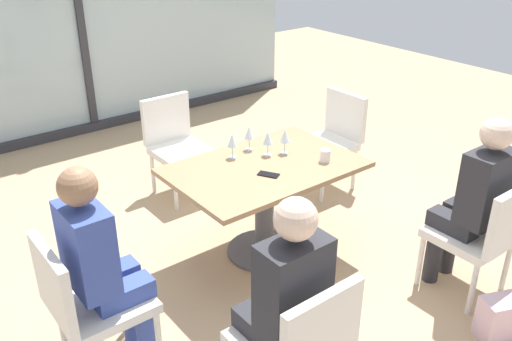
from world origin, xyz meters
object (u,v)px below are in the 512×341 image
person_front_right (475,197)px  person_side_end (101,260)px  dining_table_main (265,188)px  chair_front_right (484,232)px  handbag_0 (504,318)px  wine_glass_2 (249,133)px  coffee_cup (325,156)px  wine_glass_3 (268,138)px  wine_glass_1 (232,141)px  cell_phone_on_table (269,175)px  chair_side_end (86,299)px  wine_glass_0 (285,137)px  chair_near_window (176,141)px  chair_far_right (333,135)px  person_front_left (284,296)px

person_front_right → person_side_end: bearing=159.4°
dining_table_main → person_front_right: (0.80, -1.15, 0.15)m
chair_front_right → handbag_0: chair_front_right is taller
wine_glass_2 → coffee_cup: size_ratio=2.06×
wine_glass_3 → person_side_end: bearing=-163.2°
dining_table_main → person_front_right: size_ratio=1.05×
wine_glass_1 → cell_phone_on_table: 0.40m
dining_table_main → chair_side_end: chair_side_end is taller
chair_side_end → cell_phone_on_table: chair_side_end is taller
person_front_right → cell_phone_on_table: 1.34m
wine_glass_0 → person_front_right: bearing=-65.6°
wine_glass_0 → chair_near_window: bearing=101.7°
chair_far_right → person_front_right: (-0.39, -1.65, 0.20)m
person_front_left → wine_glass_3: 1.58m
wine_glass_3 → chair_far_right: bearing=19.4°
dining_table_main → wine_glass_1: (-0.10, 0.24, 0.31)m
chair_side_end → person_front_right: bearing=-19.7°
person_side_end → wine_glass_1: size_ratio=6.81×
person_side_end → coffee_cup: person_side_end is taller
person_front_right → person_front_left: bearing=180.0°
dining_table_main → wine_glass_3: bearing=44.0°
person_side_end → wine_glass_1: 1.40m
coffee_cup → chair_far_right: bearing=41.2°
chair_front_right → dining_table_main: bearing=122.5°
chair_front_right → person_side_end: person_side_end is taller
dining_table_main → wine_glass_2: wine_glass_2 is taller
chair_near_window → handbag_0: chair_near_window is taller
chair_front_right → person_front_left: size_ratio=0.69×
chair_side_end → wine_glass_2: wine_glass_2 is taller
wine_glass_1 → cell_phone_on_table: bearing=-86.0°
dining_table_main → chair_far_right: 1.29m
chair_near_window → wine_glass_2: (0.08, -0.98, 0.37)m
wine_glass_2 → coffee_cup: 0.59m
wine_glass_1 → coffee_cup: size_ratio=2.06×
chair_near_window → coffee_cup: chair_near_window is taller
cell_phone_on_table → person_side_end: bearing=158.9°
wine_glass_1 → person_front_left: bearing=-116.6°
dining_table_main → wine_glass_1: bearing=113.1°
chair_side_end → handbag_0: (2.06, -1.27, -0.36)m
wine_glass_0 → cell_phone_on_table: 0.41m
chair_side_end → wine_glass_3: wine_glass_3 is taller
dining_table_main → person_side_end: 1.42m
wine_glass_0 → handbag_0: 1.85m
person_side_end → wine_glass_3: (1.50, 0.45, 0.16)m
wine_glass_1 → wine_glass_2: bearing=12.4°
wine_glass_2 → chair_far_right: bearing=10.9°
dining_table_main → person_front_right: person_front_right is taller
dining_table_main → person_front_right: bearing=-55.2°
chair_far_right → handbag_0: chair_far_right is taller
chair_side_end → coffee_cup: (1.86, 0.12, 0.28)m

